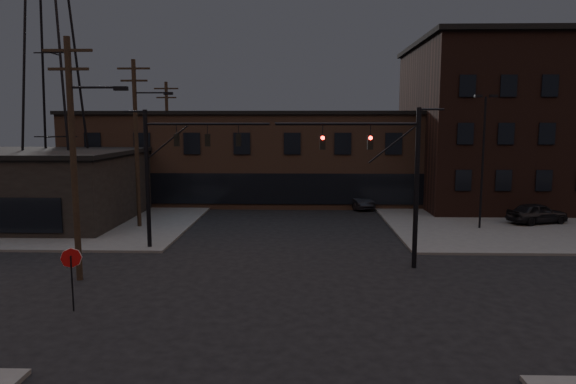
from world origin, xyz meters
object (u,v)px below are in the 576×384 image
object	(u,v)px
traffic_signal_near	(394,170)
parked_car_lot_a	(537,213)
parked_car_lot_b	(547,200)
car_crossing	(356,200)
stop_sign	(71,265)
traffic_signal_far	(169,163)

from	to	relation	value
traffic_signal_near	parked_car_lot_a	xyz separation A→B (m)	(12.31, 11.28, -4.04)
parked_car_lot_a	parked_car_lot_b	world-z (taller)	parked_car_lot_a
car_crossing	stop_sign	bearing A→B (deg)	-137.61
parked_car_lot_a	traffic_signal_near	bearing A→B (deg)	114.39
traffic_signal_far	car_crossing	bearing A→B (deg)	50.84
stop_sign	car_crossing	distance (m)	28.42
parked_car_lot_a	stop_sign	bearing A→B (deg)	106.57
stop_sign	car_crossing	world-z (taller)	stop_sign
stop_sign	parked_car_lot_a	world-z (taller)	stop_sign
parked_car_lot_a	car_crossing	distance (m)	14.15
traffic_signal_near	parked_car_lot_b	size ratio (longest dim) A/B	1.94
parked_car_lot_a	parked_car_lot_b	bearing A→B (deg)	-47.57
traffic_signal_near	traffic_signal_far	world-z (taller)	same
parked_car_lot_b	traffic_signal_near	bearing A→B (deg)	161.31
stop_sign	parked_car_lot_b	size ratio (longest dim) A/B	0.60
traffic_signal_near	traffic_signal_far	bearing A→B (deg)	163.83
traffic_signal_far	parked_car_lot_b	bearing A→B (deg)	28.01
traffic_signal_near	parked_car_lot_a	distance (m)	17.17
traffic_signal_far	car_crossing	distance (m)	19.82
traffic_signal_near	car_crossing	world-z (taller)	traffic_signal_near
parked_car_lot_a	traffic_signal_far	bearing A→B (deg)	89.57
stop_sign	traffic_signal_far	bearing A→B (deg)	82.68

